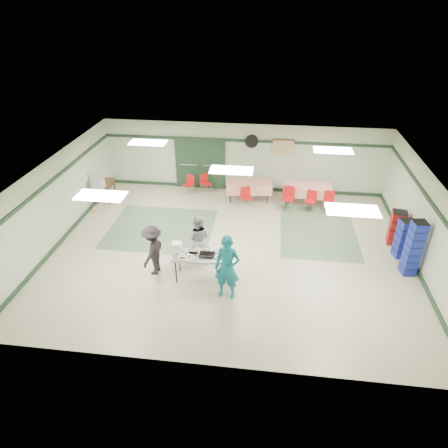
# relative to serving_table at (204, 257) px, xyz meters

# --- Properties ---
(floor) EXTENTS (11.00, 11.00, 0.00)m
(floor) POSITION_rel_serving_table_xyz_m (0.59, 1.49, -0.71)
(floor) COLOR #C1B59B
(floor) RESTS_ON ground
(ceiling) EXTENTS (11.00, 11.00, 0.00)m
(ceiling) POSITION_rel_serving_table_xyz_m (0.59, 1.49, 1.99)
(ceiling) COLOR white
(ceiling) RESTS_ON wall_back
(wall_back) EXTENTS (11.00, 0.00, 11.00)m
(wall_back) POSITION_rel_serving_table_xyz_m (0.59, 5.99, 0.64)
(wall_back) COLOR #B6C2A6
(wall_back) RESTS_ON floor
(wall_front) EXTENTS (11.00, 0.00, 11.00)m
(wall_front) POSITION_rel_serving_table_xyz_m (0.59, -3.01, 0.64)
(wall_front) COLOR #B6C2A6
(wall_front) RESTS_ON floor
(wall_left) EXTENTS (0.00, 9.00, 9.00)m
(wall_left) POSITION_rel_serving_table_xyz_m (-4.91, 1.49, 0.64)
(wall_left) COLOR #B6C2A6
(wall_left) RESTS_ON floor
(wall_right) EXTENTS (0.00, 9.00, 9.00)m
(wall_right) POSITION_rel_serving_table_xyz_m (6.09, 1.49, 0.64)
(wall_right) COLOR #B6C2A6
(wall_right) RESTS_ON floor
(trim_back) EXTENTS (11.00, 0.06, 0.10)m
(trim_back) POSITION_rel_serving_table_xyz_m (0.59, 5.96, 1.34)
(trim_back) COLOR #1D3622
(trim_back) RESTS_ON wall_back
(baseboard_back) EXTENTS (11.00, 0.06, 0.12)m
(baseboard_back) POSITION_rel_serving_table_xyz_m (0.59, 5.96, -0.65)
(baseboard_back) COLOR #1D3622
(baseboard_back) RESTS_ON floor
(trim_left) EXTENTS (0.06, 9.00, 0.10)m
(trim_left) POSITION_rel_serving_table_xyz_m (-4.88, 1.49, 1.34)
(trim_left) COLOR #1D3622
(trim_left) RESTS_ON wall_back
(baseboard_left) EXTENTS (0.06, 9.00, 0.12)m
(baseboard_left) POSITION_rel_serving_table_xyz_m (-4.88, 1.49, -0.65)
(baseboard_left) COLOR #1D3622
(baseboard_left) RESTS_ON floor
(trim_right) EXTENTS (0.06, 9.00, 0.10)m
(trim_right) POSITION_rel_serving_table_xyz_m (6.06, 1.49, 1.34)
(trim_right) COLOR #1D3622
(trim_right) RESTS_ON wall_back
(baseboard_right) EXTENTS (0.06, 9.00, 0.12)m
(baseboard_right) POSITION_rel_serving_table_xyz_m (6.06, 1.49, -0.65)
(baseboard_right) COLOR #1D3622
(baseboard_right) RESTS_ON floor
(green_patch_a) EXTENTS (3.50, 3.00, 0.01)m
(green_patch_a) POSITION_rel_serving_table_xyz_m (-1.91, 2.49, -0.71)
(green_patch_a) COLOR #5F7E5C
(green_patch_a) RESTS_ON floor
(green_patch_b) EXTENTS (2.50, 3.50, 0.01)m
(green_patch_b) POSITION_rel_serving_table_xyz_m (3.39, 2.99, -0.71)
(green_patch_b) COLOR #5F7E5C
(green_patch_b) RESTS_ON floor
(double_door_left) EXTENTS (0.90, 0.06, 2.10)m
(double_door_left) POSITION_rel_serving_table_xyz_m (-1.61, 5.93, 0.34)
(double_door_left) COLOR gray
(double_door_left) RESTS_ON floor
(double_door_right) EXTENTS (0.90, 0.06, 2.10)m
(double_door_right) POSITION_rel_serving_table_xyz_m (-0.66, 5.93, 0.34)
(double_door_right) COLOR gray
(double_door_right) RESTS_ON floor
(door_frame) EXTENTS (2.00, 0.03, 2.15)m
(door_frame) POSITION_rel_serving_table_xyz_m (-1.14, 5.91, 0.34)
(door_frame) COLOR #1D3622
(door_frame) RESTS_ON floor
(wall_fan) EXTENTS (0.50, 0.10, 0.50)m
(wall_fan) POSITION_rel_serving_table_xyz_m (0.89, 5.93, 1.34)
(wall_fan) COLOR black
(wall_fan) RESTS_ON wall_back
(scroll_banner) EXTENTS (0.80, 0.02, 0.60)m
(scroll_banner) POSITION_rel_serving_table_xyz_m (2.09, 5.93, 1.14)
(scroll_banner) COLOR tan
(scroll_banner) RESTS_ON wall_back
(serving_table) EXTENTS (1.73, 0.77, 0.76)m
(serving_table) POSITION_rel_serving_table_xyz_m (0.00, 0.00, 0.00)
(serving_table) COLOR #A2A29D
(serving_table) RESTS_ON floor
(sheet_tray_right) EXTENTS (0.63, 0.49, 0.02)m
(sheet_tray_right) POSITION_rel_serving_table_xyz_m (0.58, -0.10, 0.06)
(sheet_tray_right) COLOR silver
(sheet_tray_right) RESTS_ON serving_table
(sheet_tray_mid) EXTENTS (0.56, 0.44, 0.02)m
(sheet_tray_mid) POSITION_rel_serving_table_xyz_m (-0.15, 0.16, 0.06)
(sheet_tray_mid) COLOR silver
(sheet_tray_mid) RESTS_ON serving_table
(sheet_tray_left) EXTENTS (0.64, 0.50, 0.02)m
(sheet_tray_left) POSITION_rel_serving_table_xyz_m (-0.49, -0.14, 0.06)
(sheet_tray_left) COLOR silver
(sheet_tray_left) RESTS_ON serving_table
(baking_pan) EXTENTS (0.45, 0.29, 0.08)m
(baking_pan) POSITION_rel_serving_table_xyz_m (0.11, -0.01, 0.09)
(baking_pan) COLOR black
(baking_pan) RESTS_ON serving_table
(foam_box_stack) EXTENTS (0.27, 0.25, 0.30)m
(foam_box_stack) POSITION_rel_serving_table_xyz_m (-0.76, 0.09, 0.20)
(foam_box_stack) COLOR white
(foam_box_stack) RESTS_ON serving_table
(volunteer_teal) EXTENTS (0.71, 0.52, 1.82)m
(volunteer_teal) POSITION_rel_serving_table_xyz_m (0.73, -0.68, 0.20)
(volunteer_teal) COLOR #126E80
(volunteer_teal) RESTS_ON floor
(volunteer_grey) EXTENTS (0.79, 0.64, 1.54)m
(volunteer_grey) POSITION_rel_serving_table_xyz_m (-0.29, 0.81, 0.06)
(volunteer_grey) COLOR #959499
(volunteer_grey) RESTS_ON floor
(volunteer_dark) EXTENTS (0.72, 1.06, 1.51)m
(volunteer_dark) POSITION_rel_serving_table_xyz_m (-1.45, 0.08, 0.04)
(volunteer_dark) COLOR black
(volunteer_dark) RESTS_ON floor
(dining_table_a) EXTENTS (1.80, 0.85, 0.77)m
(dining_table_a) POSITION_rel_serving_table_xyz_m (3.09, 5.04, -0.14)
(dining_table_a) COLOR red
(dining_table_a) RESTS_ON floor
(dining_table_b) EXTENTS (1.78, 0.96, 0.77)m
(dining_table_b) POSITION_rel_serving_table_xyz_m (0.89, 5.04, -0.14)
(dining_table_b) COLOR red
(dining_table_b) RESTS_ON floor
(chair_a) EXTENTS (0.47, 0.47, 0.78)m
(chair_a) POSITION_rel_serving_table_xyz_m (3.20, 4.46, -0.24)
(chair_a) COLOR red
(chair_a) RESTS_ON floor
(chair_b) EXTENTS (0.48, 0.48, 0.89)m
(chair_b) POSITION_rel_serving_table_xyz_m (2.38, 4.47, -0.17)
(chair_b) COLOR red
(chair_b) RESTS_ON floor
(chair_c) EXTENTS (0.41, 0.41, 0.80)m
(chair_c) POSITION_rel_serving_table_xyz_m (3.84, 4.46, -0.23)
(chair_c) COLOR red
(chair_c) RESTS_ON floor
(chair_d) EXTENTS (0.48, 0.48, 0.79)m
(chair_d) POSITION_rel_serving_table_xyz_m (0.83, 4.46, -0.23)
(chair_d) COLOR red
(chair_d) RESTS_ON floor
(chair_loose_a) EXTENTS (0.51, 0.51, 0.78)m
(chair_loose_a) POSITION_rel_serving_table_xyz_m (-0.89, 5.50, -0.24)
(chair_loose_a) COLOR red
(chair_loose_a) RESTS_ON floor
(chair_loose_b) EXTENTS (0.49, 0.49, 0.78)m
(chair_loose_b) POSITION_rel_serving_table_xyz_m (-1.49, 5.30, -0.23)
(chair_loose_b) COLOR red
(chair_loose_b) RESTS_ON floor
(crate_stack_blue_a) EXTENTS (0.42, 0.42, 1.70)m
(crate_stack_blue_a) POSITION_rel_serving_table_xyz_m (5.74, 0.94, 0.14)
(crate_stack_blue_a) COLOR #1B28A7
(crate_stack_blue_a) RESTS_ON floor
(crate_stack_red) EXTENTS (0.49, 0.49, 1.13)m
(crate_stack_red) POSITION_rel_serving_table_xyz_m (5.74, 2.55, -0.15)
(crate_stack_red) COLOR #A51010
(crate_stack_red) RESTS_ON floor
(crate_stack_blue_b) EXTENTS (0.45, 0.45, 1.25)m
(crate_stack_blue_b) POSITION_rel_serving_table_xyz_m (5.74, 1.81, -0.09)
(crate_stack_blue_b) COLOR #1B28A7
(crate_stack_blue_b) RESTS_ON floor
(printer_table) EXTENTS (0.61, 0.91, 0.74)m
(printer_table) POSITION_rel_serving_table_xyz_m (-4.56, 4.35, -0.07)
(printer_table) COLOR brown
(printer_table) RESTS_ON floor
(office_printer) EXTENTS (0.51, 0.46, 0.36)m
(office_printer) POSITION_rel_serving_table_xyz_m (-4.56, 3.77, 0.21)
(office_printer) COLOR #B3B3AE
(office_printer) RESTS_ON printer_table
(broom) EXTENTS (0.04, 0.24, 1.50)m
(broom) POSITION_rel_serving_table_xyz_m (-4.64, 3.44, 0.07)
(broom) COLOR brown
(broom) RESTS_ON floor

